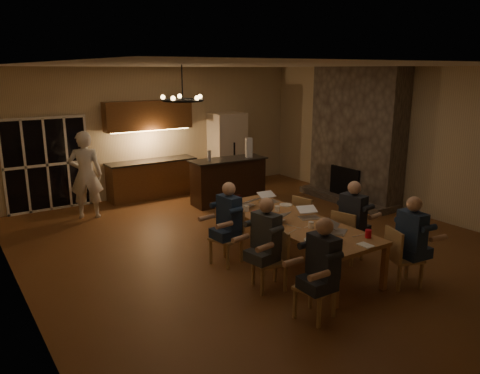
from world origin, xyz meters
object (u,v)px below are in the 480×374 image
object	(u,v)px
laptop_d	(309,212)
mug_mid	(277,209)
chair_left_mid	(269,260)
chair_left_far	(226,238)
laptop_c	(275,215)
can_silver	(329,228)
mug_back	(247,209)
refrigerator	(227,150)
chair_right_near	(404,257)
laptop_f	(269,196)
plate_left	(314,240)
person_right_mid	(352,222)
mug_front	(311,225)
dining_table	(291,241)
chair_right_mid	(348,236)
standing_person	(86,175)
can_cola	(239,198)
person_left_mid	(266,244)
person_left_far	(229,223)
laptop_e	(246,200)
plate_near	(327,223)
laptop_b	(339,225)
chandelier	(183,100)
bar_bottle	(209,156)
redcup_mid	(256,214)
chair_right_far	(308,219)
bar_island	(228,181)
person_left_near	(323,270)
person_right_near	(411,242)
laptop_a	(327,233)
plate_far	(286,205)

from	to	relation	value
laptop_d	mug_mid	distance (m)	0.63
chair_left_mid	chair_left_far	bearing A→B (deg)	-164.49
laptop_c	can_silver	world-z (taller)	laptop_c
chair_left_far	can_silver	size ratio (longest dim) A/B	7.42
laptop_c	mug_back	xyz separation A→B (m)	(-0.06, 0.73, -0.06)
refrigerator	chair_right_near	world-z (taller)	refrigerator
laptop_f	plate_left	distance (m)	2.07
person_right_mid	mug_mid	distance (m)	1.28
laptop_f	mug_front	xyz separation A→B (m)	(-0.34, -1.51, -0.06)
dining_table	chair_right_mid	distance (m)	0.96
chair_right_mid	standing_person	xyz separation A→B (m)	(-2.92, 4.81, 0.50)
laptop_f	can_cola	world-z (taller)	laptop_f
standing_person	can_silver	size ratio (longest dim) A/B	15.77
person_left_mid	person_left_far	size ratio (longest dim) A/B	1.00
laptop_e	plate_near	world-z (taller)	laptop_e
laptop_b	chandelier	bearing A→B (deg)	125.07
chair_left_far	standing_person	xyz separation A→B (m)	(-1.18, 3.76, 0.50)
laptop_d	mug_front	xyz separation A→B (m)	(-0.31, -0.38, -0.06)
refrigerator	chair_left_mid	distance (m)	6.34
can_cola	mug_back	bearing A→B (deg)	-112.02
bar_bottle	redcup_mid	bearing A→B (deg)	-107.12
chair_left_far	plate_near	bearing A→B (deg)	31.11
chair_left_far	can_cola	size ratio (longest dim) A/B	7.42
chair_right_near	can_silver	xyz separation A→B (m)	(-0.77, 0.80, 0.37)
person_right_mid	laptop_b	size ratio (longest dim) A/B	4.31
chair_right_near	chair_right_far	bearing A→B (deg)	18.51
bar_island	plate_left	xyz separation A→B (m)	(-1.42, -4.55, 0.22)
person_left_near	laptop_f	size ratio (longest dim) A/B	4.31
bar_island	person_left_far	bearing A→B (deg)	-119.46
chair_left_mid	laptop_e	world-z (taller)	laptop_e
bar_island	laptop_e	xyz separation A→B (m)	(-1.25, -2.58, 0.32)
person_right_near	person_left_far	distance (m)	2.81
dining_table	person_left_near	world-z (taller)	person_left_near
person_left_near	mug_back	world-z (taller)	person_left_near
refrigerator	person_left_far	xyz separation A→B (m)	(-2.81, -4.50, -0.31)
person_left_far	bar_island	bearing A→B (deg)	142.50
laptop_a	plate_near	bearing A→B (deg)	-110.88
chair_left_far	mug_mid	size ratio (longest dim) A/B	8.90
chair_right_far	mug_back	xyz separation A→B (m)	(-1.25, 0.20, 0.36)
chair_right_far	bar_bottle	bearing A→B (deg)	-4.25
chandelier	chair_right_mid	bearing A→B (deg)	-8.29
laptop_a	person_right_near	bearing A→B (deg)	174.50
person_left_far	mug_back	distance (m)	0.55
can_cola	bar_bottle	distance (m)	2.38
can_silver	plate_left	xyz separation A→B (m)	(-0.44, -0.14, -0.05)
plate_left	plate_far	size ratio (longest dim) A/B	1.17
chair_left_mid	can_cola	bearing A→B (deg)	172.66
chair_left_far	laptop_b	bearing A→B (deg)	18.72
bar_island	chair_right_mid	size ratio (longest dim) A/B	2.07
person_left_far	laptop_b	size ratio (longest dim) A/B	4.31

